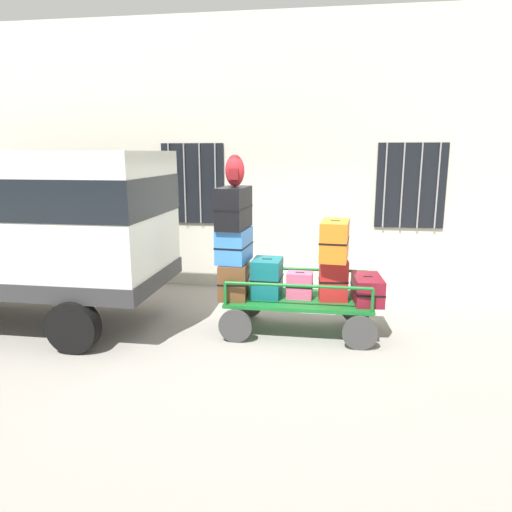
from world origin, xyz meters
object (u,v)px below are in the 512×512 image
suitcase_midright_bottom (333,280)px  suitcase_right_bottom (367,289)px  suitcase_left_top (234,208)px  backpack (235,171)px  suitcase_midleft_bottom (267,278)px  suitcase_left_middle (234,245)px  suitcase_center_bottom (300,285)px  luggage_cart (299,305)px  suitcase_midright_middle (335,240)px  van (7,219)px  suitcase_left_bottom (235,279)px

suitcase_midright_bottom → suitcase_right_bottom: suitcase_midright_bottom is taller
suitcase_left_top → backpack: (0.02, 0.00, 0.52)m
backpack → suitcase_midleft_bottom: bearing=5.4°
suitcase_left_middle → suitcase_center_bottom: bearing=1.9°
suitcase_midleft_bottom → luggage_cart: bearing=-3.3°
suitcase_midright_middle → van: bearing=-177.3°
suitcase_left_middle → suitcase_midright_middle: bearing=1.3°
suitcase_center_bottom → suitcase_midright_middle: (0.48, 0.00, 0.67)m
suitcase_midright_middle → suitcase_left_top: bearing=-178.8°
suitcase_left_top → suitcase_midleft_bottom: suitcase_left_top is taller
van → suitcase_right_bottom: (5.32, 0.19, -0.91)m
suitcase_midright_middle → suitcase_right_bottom: (0.48, -0.04, -0.68)m
suitcase_midright_middle → suitcase_right_bottom: suitcase_midright_middle is taller
suitcase_left_bottom → backpack: 1.56m
suitcase_midright_bottom → suitcase_midright_middle: bearing=90.0°
luggage_cart → suitcase_center_bottom: 0.30m
suitcase_center_bottom → luggage_cart: bearing=-90.0°
suitcase_left_bottom → suitcase_left_top: size_ratio=1.02×
suitcase_center_bottom → backpack: bearing=-178.3°
van → backpack: 3.52m
luggage_cart → suitcase_left_middle: 1.29m
suitcase_midleft_bottom → backpack: backpack is taller
suitcase_midright_bottom → suitcase_midright_middle: size_ratio=0.81×
van → suitcase_midleft_bottom: 3.99m
van → suitcase_midright_bottom: van is taller
backpack → suitcase_right_bottom: bearing=-0.3°
suitcase_midright_bottom → backpack: (-1.41, 0.02, 1.52)m
van → suitcase_left_top: 3.43m
suitcase_midright_bottom → suitcase_right_bottom: 0.49m
suitcase_midleft_bottom → suitcase_midright_middle: 1.12m
suitcase_left_bottom → backpack: size_ratio=1.80×
luggage_cart → suitcase_midright_bottom: 0.63m
suitcase_midleft_bottom → suitcase_center_bottom: 0.48m
suitcase_left_middle → suitcase_left_top: suitcase_left_top is taller
suitcase_center_bottom → suitcase_left_middle: bearing=-178.1°
suitcase_center_bottom → suitcase_midright_middle: size_ratio=0.52×
suitcase_midleft_bottom → suitcase_midright_middle: suitcase_midright_middle is taller
van → suitcase_midright_middle: (4.85, 0.23, -0.23)m
suitcase_left_middle → suitcase_midleft_bottom: size_ratio=1.20×
suitcase_midright_bottom → suitcase_midright_middle: (0.00, 0.05, 0.57)m
luggage_cart → backpack: 2.14m
suitcase_left_bottom → suitcase_left_top: 1.04m
suitcase_midright_bottom → suitcase_midright_middle: suitcase_midright_middle is taller
suitcase_left_middle → suitcase_left_top: 0.54m
backpack → suitcase_center_bottom: bearing=1.7°
suitcase_left_bottom → suitcase_midright_middle: bearing=1.1°
luggage_cart → suitcase_right_bottom: bearing=-1.6°
luggage_cart → suitcase_midleft_bottom: bearing=176.7°
suitcase_midleft_bottom → suitcase_center_bottom: size_ratio=1.47×
luggage_cart → suitcase_left_middle: suitcase_left_middle is taller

